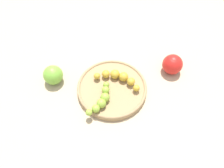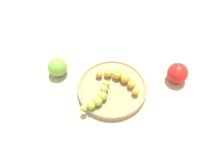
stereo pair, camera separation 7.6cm
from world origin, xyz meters
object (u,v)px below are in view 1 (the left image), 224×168
(banana_spotted, at_px, (118,77))
(apple_red, at_px, (172,64))
(apple_green, at_px, (53,75))
(fruit_bowl, at_px, (112,88))
(banana_green, at_px, (102,100))

(banana_spotted, bearing_deg, apple_red, -53.18)
(apple_red, bearing_deg, apple_green, 140.08)
(fruit_bowl, bearing_deg, banana_green, -165.50)
(fruit_bowl, bearing_deg, banana_spotted, 7.49)
(banana_green, distance_m, apple_red, 0.29)
(banana_green, bearing_deg, apple_red, 56.89)
(fruit_bowl, bearing_deg, apple_red, -24.30)
(fruit_bowl, xyz_separation_m, banana_green, (-0.06, -0.02, 0.02))
(fruit_bowl, distance_m, banana_spotted, 0.04)
(fruit_bowl, height_order, banana_spotted, banana_spotted)
(banana_spotted, bearing_deg, apple_green, 107.80)
(banana_spotted, relative_size, apple_green, 2.23)
(apple_red, height_order, apple_green, apple_red)
(apple_red, bearing_deg, fruit_bowl, 155.70)
(banana_green, height_order, apple_green, apple_green)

